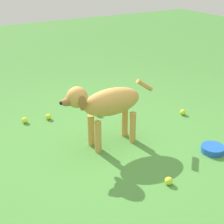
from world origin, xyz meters
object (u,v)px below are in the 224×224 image
Objects in this scene: tennis_ball_0 at (183,112)px; tennis_ball_4 at (98,113)px; tennis_ball_1 at (25,120)px; tennis_ball_3 at (169,181)px; tennis_ball_2 at (48,117)px; water_bowl at (213,149)px; dog at (107,104)px.

tennis_ball_0 and tennis_ball_4 have the same top height.
tennis_ball_1 is 1.81m from tennis_ball_3.
tennis_ball_3 is (-0.42, 1.63, 0.00)m from tennis_ball_2.
tennis_ball_1 and tennis_ball_4 have the same top height.
tennis_ball_4 is 1.37m from water_bowl.
water_bowl is (0.30, 0.77, -0.00)m from tennis_ball_0.
tennis_ball_1 is 1.00× the size of tennis_ball_2.
tennis_ball_0 is 0.30× the size of water_bowl.
tennis_ball_4 is 0.30× the size of water_bowl.
tennis_ball_2 is at bearing -20.29° from tennis_ball_4.
tennis_ball_1 is (0.56, -0.87, -0.40)m from dog.
tennis_ball_2 is (1.40, -0.68, 0.00)m from tennis_ball_0.
tennis_ball_2 is 1.00× the size of tennis_ball_3.
tennis_ball_1 is at bearing -11.49° from tennis_ball_2.
tennis_ball_4 is (-0.53, 0.20, 0.00)m from tennis_ball_2.
dog reaches higher than water_bowl.
tennis_ball_2 and tennis_ball_3 have the same top height.
tennis_ball_3 is 1.44m from tennis_ball_4.
tennis_ball_1 is at bearing -47.98° from water_bowl.
dog is at bearing -81.65° from tennis_ball_3.
tennis_ball_4 is (-0.12, -1.43, 0.00)m from tennis_ball_3.
tennis_ball_3 is 1.00× the size of tennis_ball_4.
tennis_ball_2 is (-0.26, 0.05, 0.00)m from tennis_ball_1.
tennis_ball_0 is 0.99m from tennis_ball_4.
tennis_ball_1 is 0.26m from tennis_ball_2.
water_bowl is at bearing 132.02° from tennis_ball_1.
water_bowl is at bearing 114.15° from tennis_ball_4.
tennis_ball_4 is (-0.79, 0.25, 0.00)m from tennis_ball_1.
tennis_ball_3 is (0.98, 0.95, 0.00)m from tennis_ball_0.
tennis_ball_2 is at bearing -69.15° from dog.
tennis_ball_0 reaches higher than water_bowl.
tennis_ball_4 is at bearing -29.19° from tennis_ball_0.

